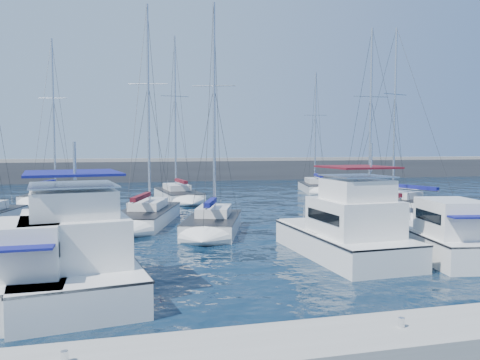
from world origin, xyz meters
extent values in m
plane|color=black|center=(0.00, 0.00, 0.00)|extent=(220.00, 220.00, 0.00)
cube|color=#424244|center=(0.00, 52.00, 1.00)|extent=(160.00, 6.00, 4.00)
cube|color=gray|center=(0.00, 52.00, 3.20)|extent=(160.00, 1.20, 0.50)
cube|color=gray|center=(0.00, -11.00, 0.30)|extent=(40.00, 2.20, 0.60)
cylinder|color=silver|center=(-8.00, -11.00, 0.72)|extent=(0.16, 0.16, 0.25)
cylinder|color=silver|center=(0.00, -11.00, 0.72)|extent=(0.16, 0.16, 0.25)
cube|color=silver|center=(-9.79, -4.74, 0.40)|extent=(2.74, 6.11, 1.60)
cube|color=#262628|center=(-9.79, -4.74, 1.15)|extent=(2.80, 6.12, 0.08)
cube|color=silver|center=(-9.77, -5.48, 2.00)|extent=(2.29, 2.85, 1.60)
cube|color=black|center=(-9.77, -5.48, 2.08)|extent=(2.32, 2.29, 0.45)
cube|color=navy|center=(-9.75, -6.59, 2.30)|extent=(2.14, 1.89, 0.07)
cube|color=silver|center=(-8.65, -2.98, 0.40)|extent=(5.43, 10.17, 1.60)
cube|color=#262628|center=(-8.65, -2.98, 1.15)|extent=(5.51, 10.18, 0.08)
cube|color=silver|center=(-8.47, -4.15, 2.00)|extent=(4.03, 4.95, 1.60)
cube|color=black|center=(-8.47, -4.15, 2.08)|extent=(3.95, 4.08, 0.45)
cube|color=silver|center=(-8.44, -4.34, 3.25)|extent=(3.15, 3.52, 0.90)
cube|color=navy|center=(-8.44, -4.34, 4.25)|extent=(3.55, 4.02, 0.08)
cube|color=silver|center=(3.27, -1.12, 0.40)|extent=(4.02, 8.17, 1.60)
cube|color=#262628|center=(3.27, -1.12, 1.15)|extent=(4.09, 8.18, 0.08)
cube|color=silver|center=(3.32, -2.10, 2.00)|extent=(3.26, 3.86, 1.60)
cube|color=black|center=(3.32, -2.10, 2.08)|extent=(3.29, 3.12, 0.45)
cube|color=silver|center=(3.33, -2.30, 3.25)|extent=(2.59, 2.72, 0.90)
cube|color=#4E0F18|center=(3.33, -2.30, 4.25)|extent=(2.92, 3.10, 0.08)
cube|color=silver|center=(7.55, -2.66, 0.40)|extent=(3.61, 6.63, 1.60)
cube|color=#262628|center=(7.55, -2.66, 1.15)|extent=(3.66, 6.64, 0.08)
cube|color=silver|center=(7.42, -3.42, 2.00)|extent=(2.66, 3.24, 1.60)
cube|color=black|center=(7.42, -3.42, 2.08)|extent=(2.61, 2.67, 0.45)
cube|color=navy|center=(7.23, -4.55, 2.30)|extent=(2.37, 2.23, 0.07)
cube|color=silver|center=(-5.30, 10.67, 0.30)|extent=(5.35, 9.21, 1.30)
cube|color=#262628|center=(-5.30, 10.67, 0.93)|extent=(5.40, 9.22, 0.06)
cube|color=silver|center=(-5.15, 11.19, 1.25)|extent=(2.95, 4.21, 0.55)
cylinder|color=silver|center=(-5.05, 11.50, 8.10)|extent=(0.18, 0.18, 13.29)
cylinder|color=silver|center=(-5.67, 9.41, 1.80)|extent=(1.35, 4.21, 0.12)
cube|color=#4E0F18|center=(-5.70, 9.32, 1.95)|extent=(1.45, 3.86, 0.28)
cube|color=silver|center=(-1.58, 6.28, 0.30)|extent=(4.88, 7.35, 1.30)
cube|color=#262628|center=(-1.58, 6.28, 0.93)|extent=(4.94, 7.37, 0.06)
cube|color=silver|center=(-1.45, 6.69, 1.25)|extent=(2.72, 3.41, 0.55)
cylinder|color=silver|center=(-1.37, 6.93, 7.61)|extent=(0.18, 0.18, 12.32)
cylinder|color=silver|center=(-1.90, 5.32, 1.80)|extent=(1.18, 3.26, 0.12)
cube|color=navy|center=(-1.93, 5.22, 1.95)|extent=(1.29, 3.01, 0.28)
cube|color=silver|center=(10.97, 9.33, 0.30)|extent=(3.32, 8.69, 1.30)
cube|color=#262628|center=(10.97, 9.33, 0.93)|extent=(3.38, 8.70, 0.06)
cube|color=silver|center=(10.99, 9.87, 1.25)|extent=(2.11, 3.82, 0.55)
cylinder|color=silver|center=(10.99, 10.19, 7.62)|extent=(0.18, 0.18, 12.35)
cylinder|color=silver|center=(10.94, 8.04, 1.80)|extent=(0.23, 4.31, 0.12)
cube|color=#4E0F18|center=(10.94, 7.94, 1.95)|extent=(0.45, 3.89, 0.28)
cube|color=silver|center=(15.42, 12.80, 0.30)|extent=(5.46, 9.31, 1.30)
cube|color=#262628|center=(15.42, 12.80, 0.93)|extent=(5.51, 9.33, 0.06)
cube|color=silver|center=(15.26, 13.33, 1.25)|extent=(3.00, 4.26, 0.55)
cylinder|color=silver|center=(15.16, 13.64, 8.18)|extent=(0.18, 0.18, 13.45)
cylinder|color=silver|center=(15.81, 11.54, 1.80)|extent=(1.41, 4.25, 0.12)
cube|color=navy|center=(15.84, 11.44, 1.95)|extent=(1.50, 3.90, 0.28)
cube|color=silver|center=(-13.32, 25.52, 0.30)|extent=(4.79, 8.70, 1.30)
cube|color=#262628|center=(-13.32, 25.52, 0.93)|extent=(4.85, 8.72, 0.06)
cube|color=silver|center=(-13.20, 26.02, 1.25)|extent=(2.72, 3.95, 0.55)
cylinder|color=silver|center=(-13.13, 26.32, 8.38)|extent=(0.18, 0.18, 13.86)
cylinder|color=silver|center=(-13.60, 24.32, 1.80)|extent=(1.05, 4.04, 0.12)
cube|color=navy|center=(-13.62, 24.22, 1.95)|extent=(1.18, 3.69, 0.28)
cube|color=silver|center=(-1.70, 24.12, 0.30)|extent=(4.02, 9.26, 1.30)
cube|color=#262628|center=(-1.70, 24.12, 0.93)|extent=(4.08, 9.26, 0.06)
cube|color=silver|center=(-1.76, 24.68, 1.25)|extent=(2.41, 4.12, 0.55)
cylinder|color=silver|center=(-1.80, 25.01, 8.67)|extent=(0.18, 0.18, 14.44)
cylinder|color=silver|center=(-1.56, 22.78, 1.80)|extent=(0.59, 4.48, 0.12)
cube|color=#4E0F18|center=(-1.55, 22.68, 1.95)|extent=(0.77, 4.06, 0.28)
cube|color=silver|center=(14.85, 29.12, 0.30)|extent=(4.86, 8.99, 1.30)
cube|color=#262628|center=(14.85, 29.12, 0.93)|extent=(4.91, 9.01, 0.06)
cube|color=silver|center=(14.97, 29.64, 1.25)|extent=(2.75, 4.08, 0.55)
cylinder|color=silver|center=(15.04, 29.95, 7.64)|extent=(0.18, 0.18, 12.38)
cylinder|color=silver|center=(14.56, 27.88, 1.80)|extent=(1.08, 4.18, 0.12)
cube|color=navy|center=(14.53, 27.78, 1.95)|extent=(1.21, 3.82, 0.28)
camera|label=1|loc=(-6.71, -21.16, 5.12)|focal=35.00mm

